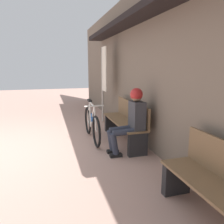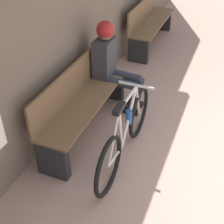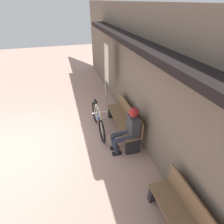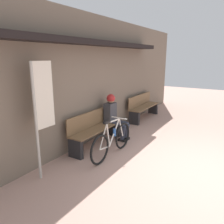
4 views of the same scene
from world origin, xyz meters
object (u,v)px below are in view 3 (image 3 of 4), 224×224
(bicycle, at_px, (98,120))
(banner_pole, at_px, (106,68))
(person_seated, at_px, (129,127))
(park_bench_near, at_px, (124,120))

(bicycle, xyz_separation_m, banner_pole, (-1.36, 0.62, 1.00))
(person_seated, height_order, banner_pole, banner_pole)
(park_bench_near, relative_size, banner_pole, 0.83)
(park_bench_near, xyz_separation_m, person_seated, (0.67, -0.12, 0.29))
(person_seated, relative_size, banner_pole, 0.58)
(park_bench_near, xyz_separation_m, banner_pole, (-1.66, -0.05, 0.94))
(person_seated, distance_m, banner_pole, 2.42)
(bicycle, bearing_deg, banner_pole, 155.51)
(bicycle, distance_m, banner_pole, 1.80)
(park_bench_near, xyz_separation_m, bicycle, (-0.30, -0.68, -0.05))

